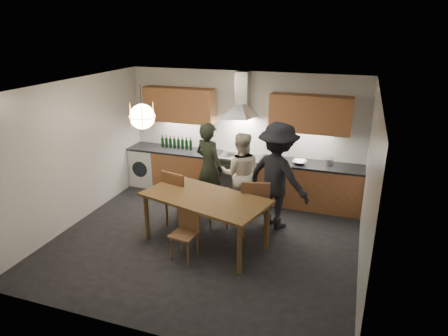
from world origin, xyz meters
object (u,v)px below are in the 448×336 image
(dining_table, at_px, (205,202))
(chair_front, at_px, (186,228))
(stock_pot, at_px, (329,162))
(person_left, at_px, (209,167))
(person_mid, at_px, (241,174))
(wine_bottles, at_px, (176,142))
(chair_back_left, at_px, (178,195))
(person_right, at_px, (277,176))
(mixing_bowl, at_px, (299,162))

(dining_table, xyz_separation_m, chair_front, (-0.15, -0.43, -0.28))
(stock_pot, bearing_deg, person_left, -159.75)
(stock_pot, bearing_deg, person_mid, -153.44)
(wine_bottles, bearing_deg, stock_pot, -0.47)
(chair_back_left, distance_m, wine_bottles, 1.92)
(chair_back_left, distance_m, person_left, 0.94)
(dining_table, height_order, person_right, person_right)
(chair_back_left, height_order, chair_front, chair_back_left)
(chair_front, distance_m, person_mid, 1.82)
(person_left, bearing_deg, dining_table, 132.55)
(chair_front, xyz_separation_m, person_mid, (0.36, 1.75, 0.32))
(stock_pot, height_order, wine_bottles, wine_bottles)
(person_left, relative_size, person_mid, 1.09)
(dining_table, height_order, wine_bottles, wine_bottles)
(chair_back_left, height_order, person_right, person_right)
(person_right, bearing_deg, person_left, 13.34)
(stock_pot, distance_m, wine_bottles, 3.26)
(dining_table, height_order, stock_pot, stock_pot)
(mixing_bowl, bearing_deg, person_mid, -147.50)
(stock_pot, relative_size, wine_bottles, 0.23)
(mixing_bowl, bearing_deg, person_left, -157.71)
(person_mid, distance_m, mixing_bowl, 1.20)
(chair_back_left, xyz_separation_m, person_right, (1.67, 0.58, 0.35))
(chair_back_left, xyz_separation_m, person_mid, (0.91, 0.89, 0.20))
(person_left, distance_m, mixing_bowl, 1.77)
(wine_bottles, bearing_deg, person_right, -24.21)
(dining_table, relative_size, chair_front, 2.65)
(chair_front, relative_size, person_mid, 0.52)
(dining_table, xyz_separation_m, person_mid, (0.21, 1.32, 0.05))
(chair_front, height_order, person_right, person_right)
(chair_front, distance_m, person_left, 1.79)
(mixing_bowl, height_order, wine_bottles, wine_bottles)
(chair_back_left, bearing_deg, mixing_bowl, -126.94)
(chair_back_left, height_order, person_left, person_left)
(mixing_bowl, bearing_deg, person_right, -104.03)
(dining_table, xyz_separation_m, stock_pot, (1.76, 2.10, 0.20))
(dining_table, xyz_separation_m, mixing_bowl, (1.21, 1.96, 0.18))
(mixing_bowl, bearing_deg, wine_bottles, 176.65)
(chair_back_left, bearing_deg, stock_pot, -131.48)
(chair_front, distance_m, person_right, 1.89)
(chair_front, bearing_deg, stock_pot, 59.74)
(dining_table, bearing_deg, chair_front, -94.04)
(dining_table, bearing_deg, person_right, 60.95)
(person_right, height_order, wine_bottles, person_right)
(chair_back_left, distance_m, stock_pot, 2.99)
(dining_table, relative_size, wine_bottles, 3.00)
(mixing_bowl, relative_size, wine_bottles, 0.38)
(chair_front, xyz_separation_m, wine_bottles, (-1.35, 2.55, 0.56))
(person_left, height_order, mixing_bowl, person_left)
(person_mid, bearing_deg, dining_table, 66.51)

